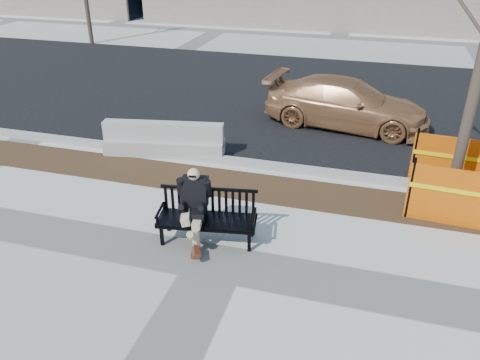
# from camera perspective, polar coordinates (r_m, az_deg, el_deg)

# --- Properties ---
(ground) EXTENTS (120.00, 120.00, 0.00)m
(ground) POSITION_cam_1_polar(r_m,az_deg,el_deg) (7.78, -2.81, -9.71)
(ground) COLOR beige
(ground) RESTS_ON ground
(mulch_strip) EXTENTS (40.00, 1.20, 0.02)m
(mulch_strip) POSITION_cam_1_polar(r_m,az_deg,el_deg) (9.88, 2.01, -0.86)
(mulch_strip) COLOR #47301C
(mulch_strip) RESTS_ON ground
(asphalt_street) EXTENTS (60.00, 10.40, 0.01)m
(asphalt_street) POSITION_cam_1_polar(r_m,az_deg,el_deg) (15.51, 7.78, 9.71)
(asphalt_street) COLOR black
(asphalt_street) RESTS_ON ground
(curb) EXTENTS (60.00, 0.25, 0.12)m
(curb) POSITION_cam_1_polar(r_m,az_deg,el_deg) (10.67, 3.28, 1.74)
(curb) COLOR #9E9B93
(curb) RESTS_ON ground
(bench) EXTENTS (1.76, 0.87, 0.90)m
(bench) POSITION_cam_1_polar(r_m,az_deg,el_deg) (8.29, -3.84, -7.12)
(bench) COLOR black
(bench) RESTS_ON ground
(seated_man) EXTENTS (0.69, 1.00, 1.29)m
(seated_man) POSITION_cam_1_polar(r_m,az_deg,el_deg) (8.36, -5.29, -6.83)
(seated_man) COLOR black
(seated_man) RESTS_ON ground
(tree_fence) EXTENTS (2.58, 2.58, 6.02)m
(tree_fence) POSITION_cam_1_polar(r_m,az_deg,el_deg) (10.09, 23.45, -2.72)
(tree_fence) COLOR orange
(tree_fence) RESTS_ON ground
(sedan) EXTENTS (4.49, 2.31, 1.25)m
(sedan) POSITION_cam_1_polar(r_m,az_deg,el_deg) (13.36, 12.25, 6.34)
(sedan) COLOR #9F6B41
(sedan) RESTS_ON ground
(jersey_barrier_left) EXTENTS (2.84, 1.05, 0.80)m
(jersey_barrier_left) POSITION_cam_1_polar(r_m,az_deg,el_deg) (11.48, -8.87, 3.04)
(jersey_barrier_left) COLOR #A5A39B
(jersey_barrier_left) RESTS_ON ground
(far_tree_left) EXTENTS (2.60, 2.60, 5.93)m
(far_tree_left) POSITION_cam_1_polar(r_m,az_deg,el_deg) (24.13, -17.14, 15.22)
(far_tree_left) COLOR #4D3E31
(far_tree_left) RESTS_ON ground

